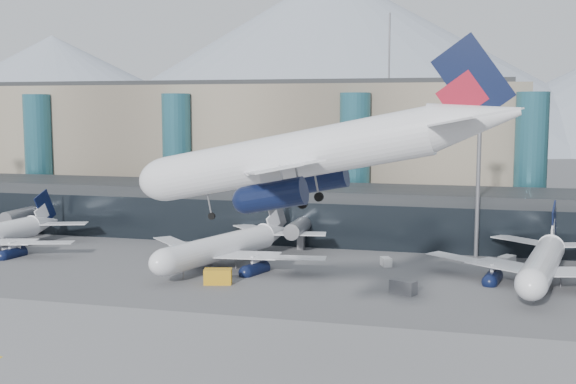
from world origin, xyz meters
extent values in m
plane|color=#515154|center=(0.00, 0.00, 0.00)|extent=(900.00, 900.00, 0.00)
cube|color=slate|center=(0.00, -15.00, 0.02)|extent=(400.00, 40.00, 0.04)
cube|color=black|center=(0.00, 58.00, 5.00)|extent=(170.00, 18.00, 10.00)
cube|color=black|center=(0.00, 49.10, 4.00)|extent=(170.00, 0.40, 8.00)
cylinder|color=slate|center=(-55.00, 47.00, 4.20)|extent=(2.80, 14.00, 2.80)
cube|color=slate|center=(-55.00, 47.00, 1.20)|extent=(1.20, 1.20, 2.40)
cylinder|color=slate|center=(0.00, 47.00, 4.20)|extent=(2.80, 14.00, 2.80)
cube|color=slate|center=(0.00, 47.00, 1.20)|extent=(1.20, 1.20, 2.40)
cube|color=gray|center=(-25.00, 90.00, 15.00)|extent=(130.00, 30.00, 30.00)
cube|color=black|center=(-25.00, 90.00, 30.50)|extent=(123.50, 28.00, 1.00)
cylinder|color=#286271|center=(-70.00, 74.00, 14.00)|extent=(6.40, 6.40, 28.00)
cylinder|color=#286271|center=(-35.00, 74.00, 14.00)|extent=(6.40, 6.40, 28.00)
cylinder|color=#286271|center=(5.00, 74.00, 14.00)|extent=(6.40, 6.40, 28.00)
cylinder|color=#286271|center=(40.00, 74.00, 14.00)|extent=(6.40, 6.40, 28.00)
cylinder|color=slate|center=(10.00, 90.00, 38.00)|extent=(0.40, 0.40, 16.00)
cone|color=gray|center=(-260.00, 380.00, 37.50)|extent=(320.00, 320.00, 75.00)
cone|color=gray|center=(-60.00, 380.00, 55.00)|extent=(400.00, 400.00, 110.00)
cylinder|color=slate|center=(30.00, 48.00, 12.50)|extent=(0.70, 0.70, 25.00)
cube|color=slate|center=(30.00, 48.00, 25.30)|extent=(3.00, 1.20, 0.60)
cylinder|color=silver|center=(14.73, -9.93, 22.24)|extent=(26.71, 6.30, 4.39)
ellipsoid|color=silver|center=(1.54, -8.97, 22.24)|extent=(6.44, 4.82, 4.39)
cone|color=silver|center=(31.70, -11.17, 22.46)|extent=(7.86, 4.92, 4.39)
cube|color=silver|center=(15.93, -19.50, 21.52)|extent=(12.73, 19.95, 0.22)
cylinder|color=black|center=(14.59, -17.12, 19.28)|extent=(5.45, 2.79, 2.41)
cube|color=silver|center=(31.31, -16.45, 22.68)|extent=(7.43, 10.52, 0.18)
cube|color=silver|center=(17.31, -0.64, 21.52)|extent=(14.83, 19.64, 0.22)
cylinder|color=black|center=(15.63, -2.80, 19.28)|extent=(5.45, 2.79, 2.41)
cube|color=silver|center=(32.09, -5.89, 22.68)|extent=(8.43, 10.33, 0.18)
cube|color=black|center=(32.08, -11.20, 25.97)|extent=(6.55, 0.74, 7.72)
cube|color=maroon|center=(30.95, -11.12, 24.66)|extent=(4.39, 0.63, 4.22)
cylinder|color=slate|center=(5.50, -9.26, 19.39)|extent=(0.18, 0.18, 3.51)
cylinder|color=black|center=(5.50, -9.26, 17.86)|extent=(0.80, 0.33, 0.78)
cylinder|color=black|center=(15.67, -12.64, 17.86)|extent=(1.03, 0.46, 1.00)
cylinder|color=black|center=(16.06, -7.39, 17.86)|extent=(1.03, 0.46, 1.00)
cone|color=silver|center=(-48.74, 45.56, 4.43)|extent=(4.79, 7.08, 3.80)
cube|color=silver|center=(-42.73, 31.32, 3.61)|extent=(17.29, 9.84, 0.19)
cylinder|color=black|center=(-44.88, 30.33, 1.67)|extent=(2.79, 4.86, 2.09)
cube|color=silver|center=(-44.21, 44.83, 4.62)|extent=(9.12, 5.86, 0.15)
cube|color=silver|center=(-53.27, 46.29, 4.62)|extent=(8.77, 7.76, 0.15)
cube|color=black|center=(-48.68, 45.88, 7.47)|extent=(1.13, 5.64, 6.69)
cube|color=silver|center=(-48.84, 44.91, 6.33)|extent=(0.87, 3.79, 3.66)
cylinder|color=black|center=(-48.67, 31.61, 0.43)|extent=(0.47, 0.91, 0.87)
cylinder|color=silver|center=(-8.04, 31.00, 4.50)|extent=(11.50, 24.38, 4.04)
ellipsoid|color=silver|center=(-11.88, 19.45, 4.50)|extent=(5.61, 6.63, 4.04)
cone|color=silver|center=(-3.11, 45.86, 4.70)|extent=(6.02, 7.87, 4.04)
cube|color=silver|center=(0.76, 29.91, 3.83)|extent=(17.96, 7.88, 0.20)
cylinder|color=black|center=(-1.66, 29.25, 1.77)|extent=(3.64, 5.32, 2.22)
cube|color=silver|center=(1.51, 44.32, 4.90)|extent=(9.50, 4.94, 0.16)
cube|color=silver|center=(-15.75, 35.39, 3.83)|extent=(16.70, 16.24, 0.20)
cylinder|color=black|center=(-14.21, 33.41, 1.77)|extent=(3.64, 5.32, 2.22)
cube|color=silver|center=(-7.73, 47.39, 4.90)|extent=(8.76, 8.95, 0.16)
cube|color=slate|center=(-3.00, 46.19, 7.93)|extent=(2.13, 5.80, 7.10)
cube|color=silver|center=(-3.33, 45.20, 6.71)|extent=(1.54, 3.91, 3.88)
cylinder|color=slate|center=(-10.73, 22.91, 1.87)|extent=(0.16, 0.16, 3.23)
cylinder|color=black|center=(-10.73, 22.91, 0.46)|extent=(0.47, 0.76, 0.72)
cylinder|color=black|center=(-5.42, 31.23, 0.46)|extent=(0.63, 0.99, 0.92)
cylinder|color=black|center=(-10.01, 32.75, 0.46)|extent=(0.63, 0.99, 0.92)
cylinder|color=silver|center=(39.24, 31.00, 4.55)|extent=(8.52, 24.99, 4.09)
ellipsoid|color=silver|center=(36.99, 18.88, 4.55)|extent=(5.06, 6.37, 4.09)
cone|color=silver|center=(42.14, 46.58, 4.76)|extent=(5.30, 7.67, 4.09)
cube|color=silver|center=(30.91, 34.34, 3.88)|extent=(17.81, 15.11, 0.20)
cylinder|color=black|center=(32.73, 32.57, 1.79)|extent=(3.11, 5.26, 2.25)
cube|color=silver|center=(37.29, 47.49, 4.96)|extent=(9.36, 8.46, 0.16)
cube|color=black|center=(42.21, 46.93, 8.03)|extent=(1.36, 6.04, 7.19)
cube|color=silver|center=(42.01, 45.89, 6.80)|extent=(1.03, 4.07, 3.93)
cylinder|color=slate|center=(37.67, 22.52, 1.90)|extent=(0.17, 0.17, 3.27)
cylinder|color=black|center=(37.67, 22.52, 0.47)|extent=(0.39, 0.76, 0.73)
cylinder|color=black|center=(41.85, 31.59, 0.47)|extent=(0.53, 0.98, 0.93)
cylinder|color=black|center=(37.03, 32.49, 0.47)|extent=(0.53, 0.98, 0.93)
cube|color=silver|center=(-46.08, 29.26, 0.85)|extent=(3.48, 2.97, 1.71)
cube|color=#C18816|center=(-15.81, 37.73, 0.80)|extent=(1.83, 2.85, 1.60)
cube|color=#4E4E53|center=(20.55, 20.55, 0.95)|extent=(3.86, 3.03, 1.90)
cube|color=silver|center=(34.69, 41.17, 0.90)|extent=(2.94, 3.56, 1.79)
cube|color=silver|center=(16.24, 37.18, 0.68)|extent=(2.16, 2.68, 1.36)
cube|color=#C18816|center=(-5.52, 19.49, 1.08)|extent=(4.29, 2.96, 2.16)
camera|label=1|loc=(29.38, -75.09, 24.99)|focal=45.00mm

